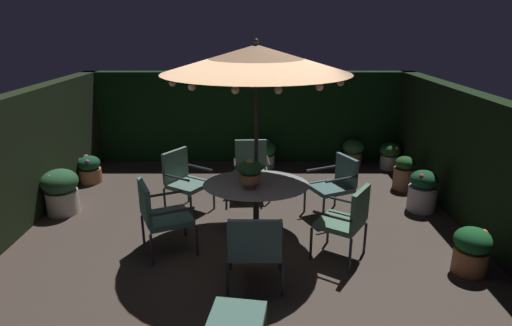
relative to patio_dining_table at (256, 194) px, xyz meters
name	(u,v)px	position (x,y,z in m)	size (l,w,h in m)	color
ground_plane	(245,240)	(-0.15, -0.27, -0.60)	(7.11, 7.79, 0.02)	#40352E
hedge_backdrop_rear	(249,117)	(-0.15, 3.47, 0.40)	(7.11, 0.30, 1.97)	black
hedge_backdrop_right	(496,175)	(3.25, -0.27, 0.40)	(0.30, 7.79, 1.97)	black
patio_dining_table	(256,194)	(0.00, 0.00, 0.00)	(1.53, 1.24, 0.76)	#2F292F
patio_umbrella	(256,59)	(0.00, 0.00, 1.91)	(2.51, 2.51, 2.75)	#31302D
centerpiece_planter	(250,171)	(-0.09, -0.18, 0.42)	(0.33, 0.33, 0.43)	#A76445
patio_chair_north	(159,213)	(-1.27, -0.58, -0.01)	(0.83, 0.83, 1.00)	#2B2B34
patio_chair_northeast	(255,245)	(-0.01, -1.39, -0.04)	(0.66, 0.58, 0.94)	#292F33
patio_chair_east	(347,218)	(1.16, -0.77, 0.00)	(0.77, 0.78, 1.01)	#2A2B30
patio_chair_southeast	(336,182)	(1.27, 0.58, -0.03)	(0.81, 0.78, 0.95)	#2E2F30
patio_chair_south	(251,165)	(-0.09, 1.39, -0.03)	(0.65, 0.61, 0.98)	#31302D
patio_chair_southwest	(183,177)	(-1.18, 0.76, -0.02)	(0.81, 0.82, 1.00)	#2C3233
ottoman_footrest	(237,318)	(-0.18, -2.33, -0.27)	(0.57, 0.51, 0.36)	#322D2E
potted_plant_front_corner	(61,190)	(-3.14, 0.65, -0.20)	(0.57, 0.57, 0.74)	beige
potted_plant_left_near	(264,154)	(0.17, 2.93, -0.29)	(0.49, 0.49, 0.58)	beige
potted_plant_back_left	(89,169)	(-3.22, 2.03, -0.32)	(0.42, 0.41, 0.53)	#A26441
potted_plant_back_center	(472,249)	(2.64, -1.07, -0.27)	(0.45, 0.45, 0.59)	#A4673E
potted_plant_back_right	(404,173)	(2.74, 1.68, -0.27)	(0.38, 0.38, 0.63)	#A46C51
potted_plant_right_near	(423,190)	(2.73, 0.75, -0.24)	(0.45, 0.45, 0.68)	silver
potted_plant_right_far	(353,151)	(2.11, 3.13, -0.29)	(0.45, 0.45, 0.55)	#8A6C54
potted_plant_left_far	(390,155)	(2.83, 2.84, -0.29)	(0.43, 0.43, 0.56)	beige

